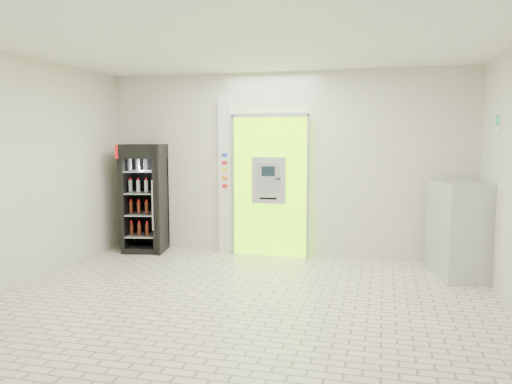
% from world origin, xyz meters
% --- Properties ---
extents(ground, '(6.00, 6.00, 0.00)m').
position_xyz_m(ground, '(0.00, 0.00, 0.00)').
color(ground, beige).
rests_on(ground, ground).
extents(room_shell, '(6.00, 6.00, 6.00)m').
position_xyz_m(room_shell, '(0.00, 0.00, 1.84)').
color(room_shell, beige).
rests_on(room_shell, ground).
extents(atm_assembly, '(1.30, 0.24, 2.33)m').
position_xyz_m(atm_assembly, '(-0.20, 2.41, 1.17)').
color(atm_assembly, '#8AFF00').
rests_on(atm_assembly, ground).
extents(pillar, '(0.22, 0.11, 2.60)m').
position_xyz_m(pillar, '(-0.98, 2.45, 1.30)').
color(pillar, silver).
rests_on(pillar, ground).
extents(beverage_cooler, '(0.79, 0.75, 1.83)m').
position_xyz_m(beverage_cooler, '(-2.34, 2.19, 0.88)').
color(beverage_cooler, black).
rests_on(beverage_cooler, ground).
extents(steel_cabinet, '(0.88, 1.12, 1.33)m').
position_xyz_m(steel_cabinet, '(2.66, 1.79, 0.66)').
color(steel_cabinet, '#B1B4B9').
rests_on(steel_cabinet, ground).
extents(exit_sign, '(0.02, 0.22, 0.26)m').
position_xyz_m(exit_sign, '(2.99, 1.40, 2.12)').
color(exit_sign, white).
rests_on(exit_sign, room_shell).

